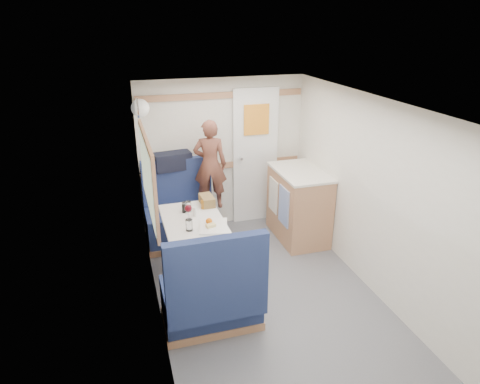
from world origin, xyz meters
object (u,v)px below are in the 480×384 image
object	(u,v)px
person	(210,164)
duffel_bag	(173,161)
galley_counter	(298,204)
salt_grinder	(194,212)
dome_light	(140,108)
orange_fruit	(209,221)
bench_near	(212,300)
wine_glass	(188,209)
bread_loaf	(207,200)
beer_glass	(204,204)
cheese_block	(211,226)
tray	(213,226)
pepper_grinder	(184,209)
tumbler_mid	(188,206)
tumbler_right	(185,207)
dinette_table	(193,232)
bench_far	(181,220)
tumbler_left	(189,225)

from	to	relation	value
person	duffel_bag	xyz separation A→B (m)	(-0.42, 0.27, -0.00)
galley_counter	salt_grinder	size ratio (longest dim) A/B	9.25
dome_light	galley_counter	xyz separation A→B (m)	(1.86, -0.30, -1.28)
duffel_bag	orange_fruit	bearing A→B (deg)	-90.61
bench_near	duffel_bag	size ratio (longest dim) A/B	2.30
wine_glass	bread_loaf	bearing A→B (deg)	50.55
galley_counter	duffel_bag	xyz separation A→B (m)	(-1.50, 0.57, 0.54)
dome_light	beer_glass	world-z (taller)	dome_light
person	cheese_block	bearing A→B (deg)	92.61
person	cheese_block	distance (m)	1.19
cheese_block	beer_glass	distance (m)	0.50
tray	pepper_grinder	size ratio (longest dim) A/B	3.66
bench_near	tumbler_mid	world-z (taller)	bench_near
person	wine_glass	xyz separation A→B (m)	(-0.43, -0.86, -0.17)
duffel_bag	tumbler_right	size ratio (longest dim) A/B	4.50
orange_fruit	cheese_block	world-z (taller)	orange_fruit
pepper_grinder	dinette_table	bearing A→B (deg)	-70.16
dinette_table	cheese_block	bearing A→B (deg)	-64.56
tray	beer_glass	size ratio (longest dim) A/B	3.69
galley_counter	tumbler_right	distance (m)	1.58
bench_near	salt_grinder	bearing A→B (deg)	87.97
bench_far	beer_glass	bearing A→B (deg)	-75.35
galley_counter	beer_glass	distance (m)	1.37
person	pepper_grinder	bearing A→B (deg)	71.58
orange_fruit	wine_glass	distance (m)	0.27
galley_counter	tumbler_mid	xyz separation A→B (m)	(-1.48, -0.35, 0.31)
orange_fruit	beer_glass	size ratio (longest dim) A/B	0.69
galley_counter	salt_grinder	bearing A→B (deg)	-161.26
wine_glass	tumbler_left	distance (m)	0.25
dome_light	bench_near	bearing A→B (deg)	-77.18
dinette_table	tray	size ratio (longest dim) A/B	2.57
bread_loaf	bench_far	bearing A→B (deg)	112.31
salt_grinder	person	bearing A→B (deg)	65.60
pepper_grinder	tray	bearing A→B (deg)	-61.91
duffel_bag	cheese_block	bearing A→B (deg)	-90.88
dinette_table	person	size ratio (longest dim) A/B	0.82
dome_light	tumbler_left	xyz separation A→B (m)	(0.31, -1.10, -0.97)
tumbler_right	bench_far	bearing A→B (deg)	86.16
pepper_grinder	bench_near	bearing A→B (deg)	-86.49
cheese_block	tumbler_mid	bearing A→B (deg)	106.52
cheese_block	person	bearing A→B (deg)	77.06
tray	salt_grinder	xyz separation A→B (m)	(-0.13, 0.31, 0.04)
orange_fruit	beer_glass	world-z (taller)	beer_glass
dome_light	tray	bearing A→B (deg)	-63.27
person	tumbler_left	world-z (taller)	person
wine_glass	tumbler_mid	distance (m)	0.22
bench_near	galley_counter	world-z (taller)	bench_near
bench_far	orange_fruit	size ratio (longest dim) A/B	15.69
bench_near	tumbler_left	distance (m)	0.78
dome_light	tumbler_right	bearing A→B (deg)	-61.29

